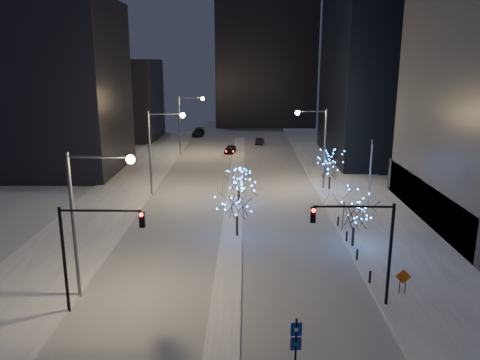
{
  "coord_description": "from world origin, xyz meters",
  "views": [
    {
      "loc": [
        1.31,
        -26.81,
        15.53
      ],
      "look_at": [
        0.75,
        14.75,
        5.0
      ],
      "focal_mm": 35.0,
      "sensor_mm": 36.0,
      "label": 1
    }
  ],
  "objects_px": {
    "street_lamp_east": "(318,138)",
    "traffic_signal_east": "(367,238)",
    "street_lamp_w_far": "(186,117)",
    "holiday_tree_median_far": "(239,180)",
    "holiday_tree_plaza_far": "(330,165)",
    "construction_sign": "(403,279)",
    "street_lamp_w_near": "(88,205)",
    "street_lamp_w_mid": "(158,142)",
    "traffic_signal_west": "(88,242)",
    "car_mid": "(260,141)",
    "wayfinding_sign": "(296,341)",
    "car_near": "(230,149)",
    "holiday_tree_median_near": "(237,200)",
    "holiday_tree_plaza_near": "(355,211)",
    "car_far": "(198,132)"
  },
  "relations": [
    {
      "from": "street_lamp_w_mid",
      "to": "construction_sign",
      "type": "distance_m",
      "value": 32.68
    },
    {
      "from": "traffic_signal_east",
      "to": "holiday_tree_median_far",
      "type": "xyz_separation_m",
      "value": [
        -8.44,
        21.95,
        -1.83
      ]
    },
    {
      "from": "holiday_tree_median_near",
      "to": "traffic_signal_east",
      "type": "bearing_deg",
      "value": -55.46
    },
    {
      "from": "traffic_signal_west",
      "to": "traffic_signal_east",
      "type": "distance_m",
      "value": 17.41
    },
    {
      "from": "car_far",
      "to": "traffic_signal_east",
      "type": "bearing_deg",
      "value": -73.54
    },
    {
      "from": "street_lamp_w_near",
      "to": "car_near",
      "type": "relative_size",
      "value": 2.45
    },
    {
      "from": "holiday_tree_plaza_far",
      "to": "wayfinding_sign",
      "type": "relative_size",
      "value": 1.53
    },
    {
      "from": "street_lamp_w_far",
      "to": "street_lamp_east",
      "type": "distance_m",
      "value": 29.08
    },
    {
      "from": "construction_sign",
      "to": "street_lamp_east",
      "type": "bearing_deg",
      "value": 101.83
    },
    {
      "from": "car_far",
      "to": "wayfinding_sign",
      "type": "distance_m",
      "value": 80.22
    },
    {
      "from": "street_lamp_w_mid",
      "to": "construction_sign",
      "type": "xyz_separation_m",
      "value": [
        20.95,
        -24.52,
        -5.29
      ]
    },
    {
      "from": "street_lamp_east",
      "to": "car_mid",
      "type": "bearing_deg",
      "value": 100.64
    },
    {
      "from": "traffic_signal_west",
      "to": "car_far",
      "type": "height_order",
      "value": "traffic_signal_west"
    },
    {
      "from": "street_lamp_w_far",
      "to": "car_mid",
      "type": "xyz_separation_m",
      "value": [
        12.88,
        10.66,
        -5.87
      ]
    },
    {
      "from": "street_lamp_east",
      "to": "traffic_signal_east",
      "type": "xyz_separation_m",
      "value": [
        -1.14,
        -29.0,
        -1.69
      ]
    },
    {
      "from": "holiday_tree_median_near",
      "to": "car_mid",
      "type": "bearing_deg",
      "value": 86.01
    },
    {
      "from": "street_lamp_w_mid",
      "to": "street_lamp_east",
      "type": "distance_m",
      "value": 19.26
    },
    {
      "from": "street_lamp_w_near",
      "to": "car_mid",
      "type": "bearing_deg",
      "value": 78.01
    },
    {
      "from": "street_lamp_w_near",
      "to": "street_lamp_w_mid",
      "type": "distance_m",
      "value": 25.0
    },
    {
      "from": "street_lamp_east",
      "to": "car_near",
      "type": "bearing_deg",
      "value": 116.1
    },
    {
      "from": "holiday_tree_plaza_near",
      "to": "wayfinding_sign",
      "type": "xyz_separation_m",
      "value": [
        -6.66,
        -16.97,
        -1.38
      ]
    },
    {
      "from": "traffic_signal_west",
      "to": "holiday_tree_median_near",
      "type": "distance_m",
      "value": 16.04
    },
    {
      "from": "holiday_tree_median_near",
      "to": "holiday_tree_plaza_near",
      "type": "bearing_deg",
      "value": -12.89
    },
    {
      "from": "street_lamp_east",
      "to": "holiday_tree_plaza_near",
      "type": "height_order",
      "value": "street_lamp_east"
    },
    {
      "from": "street_lamp_w_far",
      "to": "holiday_tree_median_far",
      "type": "relative_size",
      "value": 2.39
    },
    {
      "from": "car_mid",
      "to": "construction_sign",
      "type": "relative_size",
      "value": 2.16
    },
    {
      "from": "street_lamp_w_far",
      "to": "holiday_tree_plaza_near",
      "type": "xyz_separation_m",
      "value": [
        19.44,
        -41.03,
        -3.18
      ]
    },
    {
      "from": "street_lamp_w_mid",
      "to": "street_lamp_east",
      "type": "bearing_deg",
      "value": 8.96
    },
    {
      "from": "street_lamp_w_far",
      "to": "traffic_signal_east",
      "type": "height_order",
      "value": "street_lamp_w_far"
    },
    {
      "from": "street_lamp_w_near",
      "to": "car_near",
      "type": "distance_m",
      "value": 52.49
    },
    {
      "from": "street_lamp_east",
      "to": "wayfinding_sign",
      "type": "height_order",
      "value": "street_lamp_east"
    },
    {
      "from": "street_lamp_w_mid",
      "to": "wayfinding_sign",
      "type": "bearing_deg",
      "value": -68.83
    },
    {
      "from": "street_lamp_w_mid",
      "to": "holiday_tree_plaza_near",
      "type": "distance_m",
      "value": 25.39
    },
    {
      "from": "holiday_tree_plaza_near",
      "to": "holiday_tree_median_near",
      "type": "bearing_deg",
      "value": 167.11
    },
    {
      "from": "car_mid",
      "to": "holiday_tree_median_near",
      "type": "xyz_separation_m",
      "value": [
        -3.45,
        -49.4,
        2.89
      ]
    },
    {
      "from": "holiday_tree_plaza_near",
      "to": "wayfinding_sign",
      "type": "relative_size",
      "value": 1.69
    },
    {
      "from": "car_mid",
      "to": "holiday_tree_plaza_far",
      "type": "height_order",
      "value": "holiday_tree_plaza_far"
    },
    {
      "from": "traffic_signal_west",
      "to": "holiday_tree_median_far",
      "type": "xyz_separation_m",
      "value": [
        8.94,
        22.95,
        -1.83
      ]
    },
    {
      "from": "construction_sign",
      "to": "street_lamp_w_far",
      "type": "bearing_deg",
      "value": 120.75
    },
    {
      "from": "car_far",
      "to": "holiday_tree_median_near",
      "type": "relative_size",
      "value": 1.05
    },
    {
      "from": "street_lamp_w_near",
      "to": "street_lamp_east",
      "type": "xyz_separation_m",
      "value": [
        19.02,
        28.0,
        -0.05
      ]
    },
    {
      "from": "street_lamp_east",
      "to": "wayfinding_sign",
      "type": "bearing_deg",
      "value": -99.83
    },
    {
      "from": "traffic_signal_west",
      "to": "construction_sign",
      "type": "distance_m",
      "value": 20.91
    },
    {
      "from": "car_mid",
      "to": "wayfinding_sign",
      "type": "bearing_deg",
      "value": 98.39
    },
    {
      "from": "holiday_tree_plaza_far",
      "to": "construction_sign",
      "type": "distance_m",
      "value": 26.97
    },
    {
      "from": "car_mid",
      "to": "wayfinding_sign",
      "type": "height_order",
      "value": "wayfinding_sign"
    },
    {
      "from": "street_lamp_east",
      "to": "holiday_tree_median_far",
      "type": "height_order",
      "value": "street_lamp_east"
    },
    {
      "from": "traffic_signal_west",
      "to": "wayfinding_sign",
      "type": "xyz_separation_m",
      "value": [
        12.28,
        -6.0,
        -2.82
      ]
    },
    {
      "from": "car_far",
      "to": "holiday_tree_median_far",
      "type": "relative_size",
      "value": 1.31
    },
    {
      "from": "street_lamp_w_mid",
      "to": "holiday_tree_median_far",
      "type": "xyz_separation_m",
      "value": [
        9.44,
        -4.06,
        -3.57
      ]
    }
  ]
}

